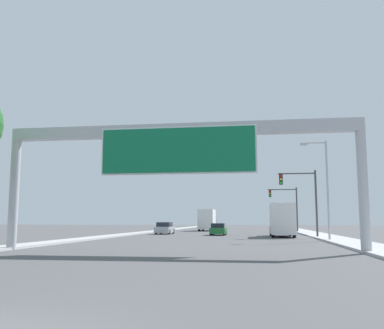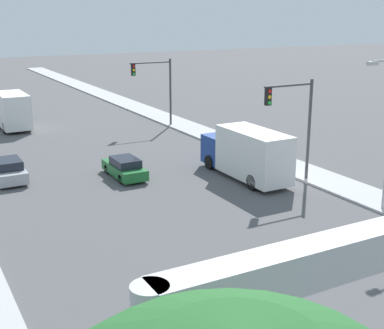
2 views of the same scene
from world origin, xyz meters
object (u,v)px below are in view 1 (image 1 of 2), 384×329
Objects in this scene: car_mid_left at (218,229)px; truck_box_secondary at (282,220)px; traffic_light_mid_block at (288,202)px; sign_gantry at (178,150)px; traffic_light_near_intersection at (304,193)px; truck_box_primary at (207,220)px; street_lamp_right at (324,182)px; car_near_center at (165,228)px.

car_mid_left is 0.54× the size of truck_box_secondary.
truck_box_secondary is at bearing -96.30° from traffic_light_mid_block.
sign_gantry is at bearing -107.42° from truck_box_secondary.
traffic_light_near_intersection is 20.00m from traffic_light_mid_block.
truck_box_secondary is 1.18× the size of traffic_light_near_intersection.
street_lamp_right is at bearing -67.35° from truck_box_primary.
traffic_light_near_intersection is at bearing 65.55° from sign_gantry.
street_lamp_right is (10.10, 13.71, -0.74)m from sign_gantry.
car_mid_left is at bearing -23.27° from car_near_center.
traffic_light_near_intersection reaches higher than truck_box_primary.
traffic_light_near_intersection is (16.14, -9.39, 3.72)m from car_near_center.
sign_gantry is 41.11m from traffic_light_mid_block.
traffic_light_mid_block is (8.96, 40.10, -1.36)m from sign_gantry.
sign_gantry is 26.95m from car_mid_left.
truck_box_primary is (3.50, 16.81, 1.04)m from car_near_center.
traffic_light_mid_block reaches higher than truck_box_secondary.
truck_box_primary is 0.85× the size of street_lamp_right.
street_lamp_right is at bearing -87.54° from traffic_light_mid_block.
car_near_center is at bearing 149.81° from traffic_light_near_intersection.
street_lamp_right is at bearing -51.65° from car_mid_left.
traffic_light_near_intersection is at bearing 98.52° from street_lamp_right.
sign_gantry is 4.77× the size of car_near_center.
truck_box_primary is 1.08× the size of traffic_light_near_intersection.
car_near_center is at bearing 103.35° from sign_gantry.
traffic_light_mid_block is (-0.18, 20.00, -0.08)m from traffic_light_near_intersection.
car_mid_left is 16.83m from street_lamp_right.
sign_gantry is at bearing -126.36° from street_lamp_right.
sign_gantry is at bearing -90.00° from car_mid_left.
car_near_center is (-7.00, 3.01, 0.04)m from car_mid_left.
truck_box_primary is 26.19m from truck_box_secondary.
truck_box_secondary is 18.09m from traffic_light_mid_block.
traffic_light_mid_block is at bearing 77.40° from sign_gantry.
truck_box_primary is at bearing 94.32° from sign_gantry.
traffic_light_near_intersection is at bearing -89.49° from traffic_light_mid_block.
truck_box_primary reaches higher than car_near_center.
truck_box_primary is (-3.50, 46.30, -3.96)m from sign_gantry.
car_near_center is 19.51m from traffic_light_mid_block.
sign_gantry reaches higher than traffic_light_mid_block.
traffic_light_near_intersection is 1.03× the size of traffic_light_mid_block.
traffic_light_mid_block reaches higher than car_near_center.
car_near_center is 15.77m from truck_box_secondary.
truck_box_primary reaches higher than car_mid_left.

